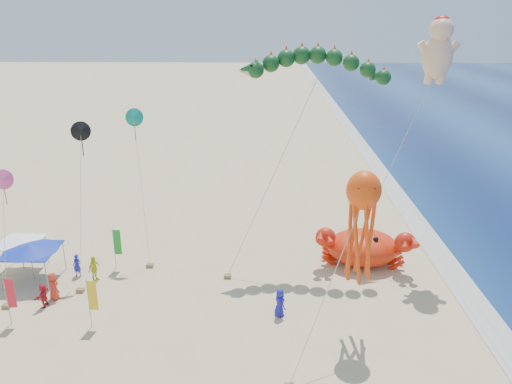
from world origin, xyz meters
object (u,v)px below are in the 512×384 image
at_px(dragon_kite, 316,70).
at_px(cherub_kite, 438,49).
at_px(octopus_kite, 361,218).
at_px(canopy_white, 19,240).
at_px(canopy_blue, 31,248).
at_px(crab_inflatable, 363,247).

relative_size(dragon_kite, cherub_kite, 0.86).
relative_size(dragon_kite, octopus_kite, 1.54).
xyz_separation_m(dragon_kite, canopy_white, (-20.72, -3.57, -11.33)).
distance_m(dragon_kite, canopy_blue, 22.94).
distance_m(crab_inflatable, cherub_kite, 14.56).
height_order(cherub_kite, canopy_white, cherub_kite).
bearing_deg(cherub_kite, canopy_white, -173.95).
bearing_deg(dragon_kite, crab_inflatable, -27.85).
height_order(dragon_kite, canopy_blue, dragon_kite).
distance_m(crab_inflatable, canopy_white, 24.57).
height_order(crab_inflatable, canopy_white, crab_inflatable).
relative_size(cherub_kite, canopy_white, 5.76).
distance_m(octopus_kite, canopy_blue, 22.23).
distance_m(crab_inflatable, dragon_kite, 13.14).
relative_size(crab_inflatable, canopy_blue, 1.92).
bearing_deg(crab_inflatable, dragon_kite, 152.15).
relative_size(crab_inflatable, canopy_white, 2.32).
height_order(crab_inflatable, canopy_blue, crab_inflatable).
bearing_deg(canopy_white, cherub_kite, 6.05).
relative_size(cherub_kite, canopy_blue, 4.75).
bearing_deg(crab_inflatable, canopy_white, -176.31).
bearing_deg(crab_inflatable, canopy_blue, -172.90).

